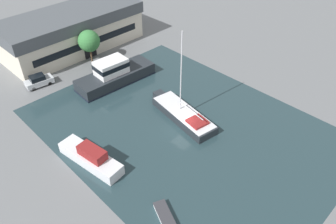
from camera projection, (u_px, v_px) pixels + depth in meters
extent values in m
plane|color=slate|center=(183.00, 128.00, 43.12)|extent=(440.00, 440.00, 0.00)
cube|color=#23383D|center=(183.00, 128.00, 43.12)|extent=(28.95, 38.72, 0.01)
cube|color=beige|center=(73.00, 36.00, 59.56)|extent=(24.72, 10.50, 4.84)
cube|color=#474C51|center=(70.00, 18.00, 57.45)|extent=(25.46, 10.81, 2.00)
cube|color=black|center=(90.00, 48.00, 57.20)|extent=(2.40, 0.09, 3.39)
cube|color=black|center=(89.00, 43.00, 56.60)|extent=(20.89, 0.34, 1.21)
cylinder|color=brown|center=(91.00, 55.00, 56.20)|extent=(0.29, 0.29, 2.53)
sphere|color=#387A3D|center=(89.00, 41.00, 54.57)|extent=(3.67, 3.67, 3.67)
cube|color=silver|center=(39.00, 82.00, 50.60)|extent=(4.35, 2.36, 0.85)
cube|color=black|center=(37.00, 78.00, 50.04)|extent=(2.35, 1.89, 0.70)
cube|color=black|center=(44.00, 76.00, 50.58)|extent=(0.23, 1.47, 0.56)
cylinder|color=black|center=(46.00, 79.00, 51.98)|extent=(0.62, 0.28, 0.60)
cylinder|color=black|center=(50.00, 83.00, 50.95)|extent=(0.62, 0.28, 0.60)
cylinder|color=black|center=(30.00, 84.00, 50.75)|extent=(0.62, 0.28, 0.60)
cylinder|color=black|center=(34.00, 89.00, 49.72)|extent=(0.62, 0.28, 0.60)
cube|color=#23282D|center=(183.00, 115.00, 44.28)|extent=(4.67, 10.73, 1.12)
cube|color=#23282D|center=(159.00, 95.00, 47.96)|extent=(1.59, 1.40, 1.12)
cube|color=silver|center=(184.00, 112.00, 43.91)|extent=(4.48, 10.30, 0.08)
cylinder|color=silver|center=(181.00, 73.00, 40.90)|extent=(0.16, 0.16, 11.26)
cylinder|color=silver|center=(191.00, 111.00, 42.21)|extent=(0.81, 4.63, 0.12)
cube|color=maroon|center=(197.00, 122.00, 41.98)|extent=(2.53, 2.58, 0.30)
cube|color=#23282D|center=(116.00, 77.00, 51.35)|extent=(12.74, 4.82, 1.80)
cube|color=black|center=(116.00, 81.00, 51.81)|extent=(12.87, 4.91, 0.18)
cube|color=white|center=(111.00, 67.00, 49.77)|extent=(4.92, 3.24, 2.25)
cube|color=black|center=(111.00, 66.00, 49.63)|extent=(5.02, 3.33, 0.72)
cube|color=white|center=(167.00, 220.00, 31.94)|extent=(2.73, 4.38, 0.43)
cube|color=#333338|center=(167.00, 218.00, 31.78)|extent=(2.86, 4.56, 0.08)
cube|color=silver|center=(91.00, 158.00, 37.78)|extent=(3.45, 8.85, 1.38)
cube|color=maroon|center=(92.00, 153.00, 36.76)|extent=(2.06, 3.64, 1.14)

